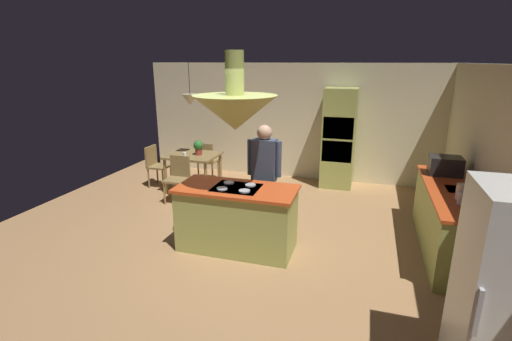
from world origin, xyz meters
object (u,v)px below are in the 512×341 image
(person_at_island, at_px, (264,172))
(chair_at_corner, at_px, (156,163))
(oven_tower, at_px, (339,138))
(potted_plant_on_table, at_px, (198,147))
(chair_by_back_wall, at_px, (207,159))
(chair_facing_island, at_px, (178,176))
(cup_on_table, at_px, (185,155))
(kitchen_island, at_px, (237,218))
(dining_table, at_px, (193,160))
(canister_flour, at_px, (463,198))
(microwave_on_counter, at_px, (445,166))
(canister_sugar, at_px, (461,192))

(person_at_island, height_order, chair_at_corner, person_at_island)
(oven_tower, relative_size, potted_plant_on_table, 6.90)
(chair_by_back_wall, relative_size, potted_plant_on_table, 2.90)
(oven_tower, bearing_deg, chair_facing_island, -147.33)
(cup_on_table, bearing_deg, chair_at_corner, 165.03)
(kitchen_island, xyz_separation_m, chair_at_corner, (-2.58, 2.10, 0.04))
(chair_by_back_wall, bearing_deg, person_at_island, 132.43)
(dining_table, height_order, canister_flour, canister_flour)
(person_at_island, xyz_separation_m, chair_facing_island, (-1.91, 0.79, -0.47))
(potted_plant_on_table, bearing_deg, chair_at_corner, -179.44)
(dining_table, bearing_deg, oven_tower, 22.20)
(oven_tower, height_order, cup_on_table, oven_tower)
(oven_tower, height_order, chair_facing_island, oven_tower)
(kitchen_island, height_order, microwave_on_counter, microwave_on_counter)
(chair_at_corner, bearing_deg, canister_sugar, -107.44)
(chair_at_corner, height_order, canister_flour, canister_flour)
(microwave_on_counter, bearing_deg, canister_sugar, -90.00)
(canister_sugar, bearing_deg, chair_facing_island, 166.97)
(kitchen_island, bearing_deg, chair_facing_island, 139.59)
(oven_tower, bearing_deg, kitchen_island, -108.74)
(kitchen_island, height_order, potted_plant_on_table, potted_plant_on_table)
(oven_tower, xyz_separation_m, chair_facing_island, (-2.80, -1.80, -0.53))
(kitchen_island, distance_m, chair_at_corner, 3.33)
(microwave_on_counter, bearing_deg, kitchen_island, -152.16)
(person_at_island, height_order, canister_flour, person_at_island)
(chair_by_back_wall, bearing_deg, canister_sugar, 152.58)
(oven_tower, xyz_separation_m, person_at_island, (-0.89, -2.58, -0.06))
(chair_facing_island, xyz_separation_m, potted_plant_on_table, (0.13, 0.66, 0.42))
(chair_facing_island, relative_size, chair_by_back_wall, 1.00)
(person_at_island, xyz_separation_m, chair_by_back_wall, (-1.91, 2.09, -0.47))
(kitchen_island, bearing_deg, microwave_on_counter, 27.84)
(oven_tower, height_order, potted_plant_on_table, oven_tower)
(chair_at_corner, height_order, microwave_on_counter, microwave_on_counter)
(oven_tower, distance_m, person_at_island, 2.73)
(potted_plant_on_table, xyz_separation_m, cup_on_table, (-0.20, -0.23, -0.12))
(potted_plant_on_table, bearing_deg, dining_table, -175.55)
(microwave_on_counter, bearing_deg, chair_by_back_wall, 164.57)
(oven_tower, height_order, chair_at_corner, oven_tower)
(canister_sugar, relative_size, microwave_on_counter, 0.43)
(chair_at_corner, xyz_separation_m, canister_flour, (5.42, -1.88, 0.49))
(dining_table, height_order, chair_by_back_wall, chair_by_back_wall)
(canister_flour, bearing_deg, dining_table, 157.47)
(person_at_island, relative_size, microwave_on_counter, 3.67)
(dining_table, height_order, cup_on_table, cup_on_table)
(potted_plant_on_table, xyz_separation_m, canister_sugar, (4.41, -1.71, 0.09))
(microwave_on_counter, bearing_deg, person_at_island, -162.31)
(chair_facing_island, relative_size, canister_sugar, 4.37)
(oven_tower, bearing_deg, canister_flour, -60.10)
(chair_by_back_wall, relative_size, canister_flour, 5.66)
(person_at_island, relative_size, canister_flour, 10.98)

